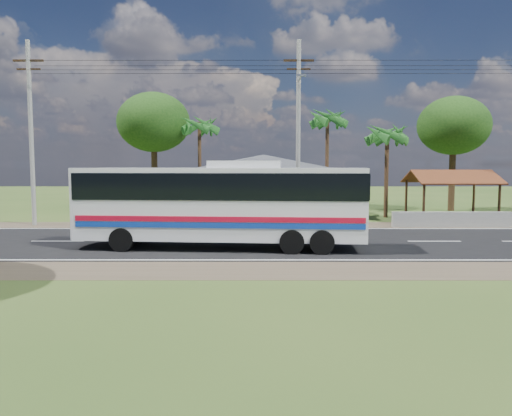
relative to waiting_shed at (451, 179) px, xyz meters
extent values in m
plane|color=#2E4A1A|center=(-13.00, -8.50, -2.73)|extent=(120.00, 120.00, 0.00)
cube|color=black|center=(-13.00, -8.50, -2.72)|extent=(120.00, 10.00, 0.02)
cube|color=brown|center=(-13.00, -2.00, -2.72)|extent=(120.00, 3.00, 0.01)
cube|color=brown|center=(-13.00, -15.00, -2.72)|extent=(120.00, 3.00, 0.01)
cube|color=silver|center=(-13.00, -3.80, -2.70)|extent=(120.00, 0.15, 0.01)
cube|color=silver|center=(-13.00, -13.20, -2.70)|extent=(120.00, 0.15, 0.01)
cube|color=silver|center=(-13.00, -8.50, -2.70)|extent=(120.00, 0.15, 0.01)
cube|color=tan|center=(-12.00, 4.50, -1.13)|extent=(10.00, 8.00, 3.20)
cube|color=#4C4F54|center=(-12.00, 4.50, 0.52)|extent=(10.60, 8.60, 0.10)
pyramid|color=#4C4F54|center=(-12.00, 4.50, 1.67)|extent=(12.40, 10.00, 1.20)
cube|color=black|center=(-15.00, 0.48, -1.03)|extent=(1.20, 0.08, 1.20)
cube|color=black|center=(-12.00, 0.48, -1.03)|extent=(1.20, 0.08, 1.20)
cube|color=black|center=(-9.00, 0.48, -1.03)|extent=(1.20, 0.08, 1.20)
cylinder|color=#3A2415|center=(-2.30, -1.80, -1.43)|extent=(0.16, 0.16, 2.60)
cylinder|color=#3A2415|center=(-2.30, 1.80, -1.43)|extent=(0.16, 0.16, 2.60)
cylinder|color=#3A2415|center=(2.30, -1.80, -1.43)|extent=(0.16, 0.16, 2.60)
cylinder|color=#3A2415|center=(2.30, 1.80, -1.43)|extent=(0.16, 0.16, 2.60)
cube|color=maroon|center=(0.00, -1.10, 0.17)|extent=(5.20, 2.28, 0.90)
cube|color=maroon|center=(0.00, 1.10, 0.17)|extent=(5.20, 2.28, 0.90)
cube|color=#3A2415|center=(0.00, 0.00, 0.52)|extent=(5.20, 0.12, 0.12)
cube|color=#9E9E99|center=(-1.00, -2.90, -2.28)|extent=(7.00, 0.30, 0.90)
cylinder|color=#9E9E99|center=(-26.00, -2.00, 2.77)|extent=(0.26, 0.26, 11.00)
cube|color=#3A2415|center=(-26.00, -2.00, 7.07)|extent=(1.80, 0.12, 0.12)
cube|color=#3A2415|center=(-26.00, -2.00, 6.57)|extent=(1.40, 0.10, 0.10)
cylinder|color=#9E9E99|center=(-10.00, -2.00, 2.77)|extent=(0.26, 0.26, 11.00)
cube|color=#3A2415|center=(-10.00, -2.00, 7.07)|extent=(1.80, 0.12, 0.12)
cube|color=#3A2415|center=(-10.00, -2.00, 6.57)|extent=(1.40, 0.10, 0.10)
cylinder|color=gray|center=(-10.00, -3.00, 5.87)|extent=(0.08, 2.00, 0.08)
cube|color=gray|center=(-10.00, -4.00, 5.87)|extent=(0.50, 0.18, 0.12)
cylinder|color=black|center=(-18.00, -2.00, 6.87)|extent=(16.00, 0.02, 0.02)
cylinder|color=black|center=(-2.50, -2.00, 6.87)|extent=(15.00, 0.02, 0.02)
cylinder|color=#47301E|center=(-3.50, 2.50, 0.27)|extent=(0.28, 0.28, 6.00)
cylinder|color=#47301E|center=(-7.00, 7.00, 1.02)|extent=(0.28, 0.28, 7.50)
cylinder|color=#47301E|center=(-17.00, 7.50, 0.77)|extent=(0.28, 0.28, 7.00)
cylinder|color=#47301E|center=(-21.00, 9.50, 0.25)|extent=(0.50, 0.50, 5.95)
ellipsoid|color=#16380F|center=(-21.00, 9.50, 4.42)|extent=(6.00, 6.00, 4.92)
cylinder|color=#47301E|center=(3.00, 7.50, 0.07)|extent=(0.50, 0.50, 5.60)
ellipsoid|color=#16380F|center=(3.00, 7.50, 3.99)|extent=(5.60, 5.60, 4.59)
cube|color=silver|center=(-14.01, -10.43, -0.74)|extent=(12.43, 3.51, 3.07)
cube|color=black|center=(-14.01, -10.43, 0.03)|extent=(12.49, 3.58, 1.12)
cube|color=black|center=(-20.12, -9.95, -0.33)|extent=(0.31, 2.35, 1.84)
cube|color=#AD0A23|center=(-14.11, -11.72, -1.30)|extent=(12.03, 0.99, 0.22)
cube|color=#0D3299|center=(-14.11, -11.72, -1.55)|extent=(12.03, 0.99, 0.22)
cube|color=silver|center=(-12.99, -10.51, 0.95)|extent=(3.19, 1.87, 0.31)
cylinder|color=black|center=(-18.17, -11.28, -2.22)|extent=(1.05, 0.44, 1.02)
cylinder|color=black|center=(-17.99, -8.93, -2.22)|extent=(1.05, 0.44, 1.02)
cylinder|color=black|center=(-11.04, -11.84, -2.22)|extent=(1.05, 0.44, 1.02)
cylinder|color=black|center=(-10.85, -9.50, -2.22)|extent=(1.05, 0.44, 1.02)
cylinder|color=black|center=(-9.82, -11.94, -2.22)|extent=(1.05, 0.44, 1.02)
cylinder|color=black|center=(-9.63, -9.59, -2.22)|extent=(1.05, 0.44, 1.02)
imported|color=black|center=(0.06, -2.08, -2.30)|extent=(1.65, 0.60, 0.86)
camera|label=1|loc=(-12.48, -32.07, 0.95)|focal=35.00mm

